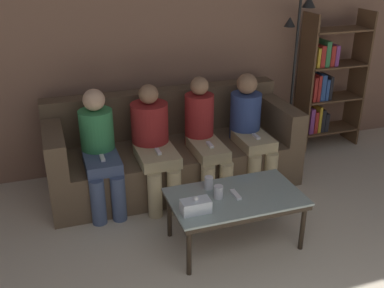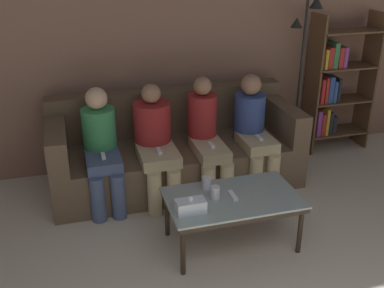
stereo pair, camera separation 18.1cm
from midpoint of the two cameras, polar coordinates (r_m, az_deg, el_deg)
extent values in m
cube|color=#8C6651|center=(4.77, -5.71, 12.23)|extent=(12.00, 0.06, 2.60)
cube|color=brown|center=(4.59, -3.41, -2.60)|extent=(2.46, 0.93, 0.43)
cube|color=brown|center=(4.73, -4.74, 4.18)|extent=(2.46, 0.20, 0.47)
cube|color=brown|center=(4.30, -18.30, -0.16)|extent=(0.18, 0.93, 0.33)
cube|color=brown|center=(4.83, 9.62, 3.45)|extent=(0.18, 0.93, 0.33)
cube|color=#8C9E99|center=(3.60, 4.12, -6.70)|extent=(1.06, 0.62, 0.02)
cube|color=#2D2319|center=(3.61, 4.10, -7.10)|extent=(1.04, 0.60, 0.04)
cylinder|color=#2D2319|center=(3.40, -1.96, -13.69)|extent=(0.04, 0.04, 0.39)
cylinder|color=#2D2319|center=(3.73, 12.48, -10.46)|extent=(0.04, 0.04, 0.39)
cylinder|color=#2D2319|center=(3.80, -4.27, -9.14)|extent=(0.04, 0.04, 0.39)
cylinder|color=#2D2319|center=(4.10, 8.83, -6.68)|extent=(0.04, 0.04, 0.39)
cylinder|color=silver|center=(3.53, 1.90, -6.13)|extent=(0.07, 0.07, 0.11)
cylinder|color=silver|center=(3.66, 0.72, -4.96)|extent=(0.07, 0.07, 0.11)
cube|color=silver|center=(3.36, -1.09, -7.92)|extent=(0.22, 0.12, 0.10)
sphere|color=white|center=(3.33, -1.10, -7.01)|extent=(0.04, 0.04, 0.04)
cube|color=white|center=(3.59, 4.12, -6.44)|extent=(0.04, 0.15, 0.02)
cube|color=brown|center=(5.33, 13.16, 7.38)|extent=(0.02, 0.32, 1.59)
cube|color=brown|center=(5.74, 19.44, 7.82)|extent=(0.02, 0.32, 1.59)
cube|color=brown|center=(5.71, 15.72, 1.89)|extent=(0.73, 0.32, 0.02)
cube|color=#8E4293|center=(5.51, 13.51, 3.13)|extent=(0.05, 0.24, 0.31)
cube|color=red|center=(5.55, 13.99, 2.97)|extent=(0.05, 0.24, 0.26)
cube|color=gold|center=(5.56, 14.45, 3.29)|extent=(0.03, 0.24, 0.32)
cube|color=#232328|center=(5.59, 14.83, 3.15)|extent=(0.05, 0.24, 0.28)
cube|color=#232328|center=(5.63, 15.27, 2.95)|extent=(0.05, 0.24, 0.22)
cube|color=brown|center=(5.58, 16.18, 5.67)|extent=(0.73, 0.32, 0.02)
cube|color=red|center=(5.38, 13.85, 6.95)|extent=(0.04, 0.24, 0.28)
cube|color=red|center=(5.41, 14.31, 7.09)|extent=(0.04, 0.24, 0.30)
cube|color=#33569E|center=(5.44, 14.81, 7.14)|extent=(0.06, 0.24, 0.30)
cube|color=#33569E|center=(5.47, 15.28, 6.89)|extent=(0.04, 0.24, 0.25)
cube|color=#232328|center=(5.50, 15.71, 7.07)|extent=(0.04, 0.24, 0.28)
cube|color=brown|center=(5.47, 16.66, 9.61)|extent=(0.73, 0.32, 0.02)
cube|color=gold|center=(5.29, 14.22, 10.74)|extent=(0.03, 0.24, 0.22)
cube|color=red|center=(5.31, 14.71, 10.86)|extent=(0.06, 0.24, 0.24)
cube|color=#38844C|center=(5.34, 15.31, 11.12)|extent=(0.06, 0.24, 0.28)
cube|color=red|center=(5.39, 15.87, 10.87)|extent=(0.05, 0.24, 0.23)
cube|color=#8E4293|center=(5.42, 16.38, 10.88)|extent=(0.05, 0.24, 0.23)
cube|color=brown|center=(5.39, 17.17, 13.69)|extent=(0.73, 0.32, 0.02)
cylinder|color=black|center=(5.36, 10.92, -1.30)|extent=(0.26, 0.26, 0.02)
cylinder|color=black|center=(5.05, 11.70, 7.73)|extent=(0.03, 0.03, 1.78)
cone|color=black|center=(4.94, 13.60, 17.19)|extent=(0.14, 0.14, 0.12)
cone|color=black|center=(4.91, 11.26, 14.98)|extent=(0.12, 0.12, 0.10)
cylinder|color=#47567A|center=(4.05, -13.11, -7.18)|extent=(0.13, 0.13, 0.43)
cylinder|color=#47567A|center=(4.06, -10.58, -6.82)|extent=(0.13, 0.13, 0.43)
cube|color=#47567A|center=(4.11, -12.57, -2.32)|extent=(0.31, 0.43, 0.10)
cylinder|color=#388E51|center=(4.24, -13.17, 1.15)|extent=(0.31, 0.31, 0.47)
sphere|color=#DBAD89|center=(4.12, -13.61, 5.46)|extent=(0.20, 0.20, 0.20)
cube|color=white|center=(4.05, -12.58, -1.75)|extent=(0.04, 0.12, 0.02)
cylinder|color=tan|center=(4.06, -6.01, -6.47)|extent=(0.13, 0.13, 0.43)
cylinder|color=tan|center=(4.10, -3.55, -6.08)|extent=(0.13, 0.13, 0.43)
cube|color=tan|center=(4.16, -5.72, -1.50)|extent=(0.35, 0.48, 0.10)
cylinder|color=maroon|center=(4.30, -6.58, 2.07)|extent=(0.35, 0.35, 0.48)
sphere|color=#997051|center=(4.19, -6.79, 6.29)|extent=(0.18, 0.18, 0.18)
cube|color=white|center=(4.09, -5.60, -0.96)|extent=(0.04, 0.12, 0.02)
cylinder|color=tan|center=(4.17, 0.78, -5.51)|extent=(0.13, 0.13, 0.43)
cylinder|color=tan|center=(4.22, 3.09, -5.11)|extent=(0.13, 0.13, 0.43)
cube|color=tan|center=(4.28, 0.82, -0.63)|extent=(0.28, 0.50, 0.10)
cylinder|color=maroon|center=(4.42, -0.26, 3.08)|extent=(0.28, 0.28, 0.52)
sphere|color=#997051|center=(4.30, -0.26, 7.39)|extent=(0.18, 0.18, 0.18)
cube|color=white|center=(4.21, 1.05, -0.09)|extent=(0.04, 0.12, 0.02)
cylinder|color=tan|center=(4.39, 6.68, -4.04)|extent=(0.13, 0.13, 0.43)
cylinder|color=tan|center=(4.46, 8.77, -3.67)|extent=(0.13, 0.13, 0.43)
cube|color=tan|center=(4.48, 6.70, 0.40)|extent=(0.31, 0.44, 0.10)
cylinder|color=#334784|center=(4.60, 5.67, 3.55)|extent=(0.31, 0.31, 0.47)
sphere|color=#997051|center=(4.49, 5.84, 7.62)|extent=(0.21, 0.21, 0.21)
cube|color=white|center=(4.42, 6.98, 0.96)|extent=(0.04, 0.12, 0.02)
camera|label=1|loc=(0.09, -91.33, -0.60)|focal=42.00mm
camera|label=2|loc=(0.09, 88.67, 0.60)|focal=42.00mm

